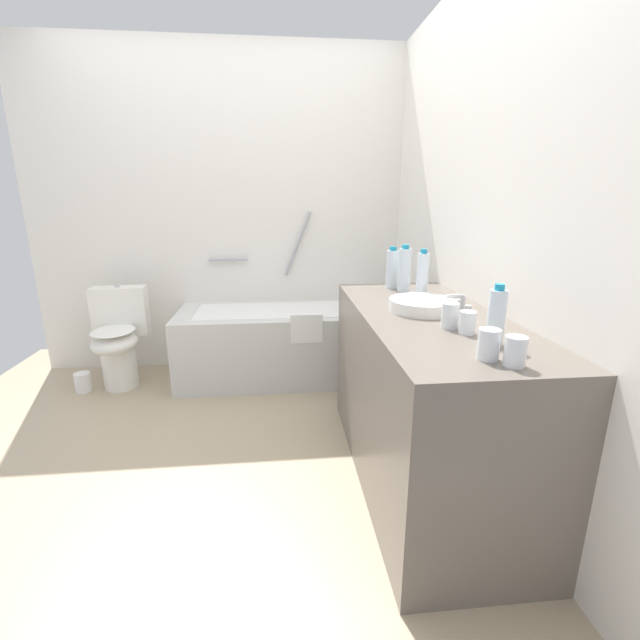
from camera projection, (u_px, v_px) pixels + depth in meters
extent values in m
plane|color=tan|center=(222.00, 450.00, 2.38)|extent=(3.68, 3.68, 0.00)
cube|color=white|center=(233.00, 214.00, 3.39)|extent=(3.03, 0.10, 2.43)
cube|color=white|center=(482.00, 222.00, 2.19)|extent=(0.10, 3.08, 2.43)
cube|color=silver|center=(288.00, 343.00, 3.32)|extent=(1.63, 0.67, 0.53)
cube|color=white|center=(288.00, 315.00, 3.26)|extent=(1.34, 0.48, 0.09)
cylinder|color=#A4A4AA|center=(371.00, 303.00, 3.30)|extent=(0.09, 0.03, 0.03)
cylinder|color=#A4A4AA|center=(298.00, 244.00, 3.42)|extent=(0.22, 0.03, 0.51)
cylinder|color=#A4A4AA|center=(228.00, 259.00, 3.40)|extent=(0.30, 0.03, 0.03)
cube|color=white|center=(307.00, 328.00, 2.96)|extent=(0.22, 0.03, 0.20)
cylinder|color=white|center=(120.00, 364.00, 3.14)|extent=(0.23, 0.23, 0.35)
ellipsoid|color=white|center=(115.00, 343.00, 3.05)|extent=(0.32, 0.38, 0.15)
ellipsoid|color=white|center=(113.00, 331.00, 3.02)|extent=(0.31, 0.36, 0.02)
cube|color=white|center=(120.00, 311.00, 3.21)|extent=(0.39, 0.17, 0.36)
cylinder|color=#B3B3B8|center=(117.00, 286.00, 3.16)|extent=(0.03, 0.03, 0.01)
cube|color=#6B6056|center=(424.00, 398.00, 2.06)|extent=(0.61, 1.48, 0.83)
cylinder|color=white|center=(422.00, 305.00, 2.00)|extent=(0.31, 0.31, 0.06)
cylinder|color=silver|center=(463.00, 303.00, 2.02)|extent=(0.02, 0.02, 0.07)
cylinder|color=silver|center=(455.00, 296.00, 2.00)|extent=(0.08, 0.02, 0.02)
cylinder|color=silver|center=(468.00, 309.00, 1.96)|extent=(0.03, 0.03, 0.04)
cylinder|color=silver|center=(457.00, 303.00, 2.08)|extent=(0.03, 0.03, 0.04)
cylinder|color=silver|center=(496.00, 318.00, 1.51)|extent=(0.06, 0.06, 0.20)
cylinder|color=teal|center=(500.00, 287.00, 1.49)|extent=(0.03, 0.03, 0.02)
cylinder|color=silver|center=(404.00, 270.00, 2.39)|extent=(0.07, 0.07, 0.24)
cylinder|color=teal|center=(406.00, 247.00, 2.35)|extent=(0.04, 0.04, 0.02)
cylinder|color=silver|center=(422.00, 277.00, 2.19)|extent=(0.06, 0.06, 0.24)
cylinder|color=teal|center=(424.00, 251.00, 2.15)|extent=(0.03, 0.03, 0.02)
cylinder|color=silver|center=(392.00, 269.00, 2.49)|extent=(0.07, 0.07, 0.22)
cylinder|color=teal|center=(393.00, 249.00, 2.46)|extent=(0.04, 0.04, 0.02)
cylinder|color=white|center=(450.00, 316.00, 1.73)|extent=(0.07, 0.07, 0.10)
cylinder|color=white|center=(467.00, 323.00, 1.66)|extent=(0.06, 0.06, 0.09)
cylinder|color=white|center=(515.00, 351.00, 1.33)|extent=(0.07, 0.07, 0.10)
cylinder|color=white|center=(489.00, 344.00, 1.39)|extent=(0.07, 0.07, 0.10)
cube|color=white|center=(418.00, 294.00, 2.32)|extent=(0.09, 0.06, 0.02)
cylinder|color=white|center=(83.00, 382.00, 3.09)|extent=(0.11, 0.11, 0.14)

